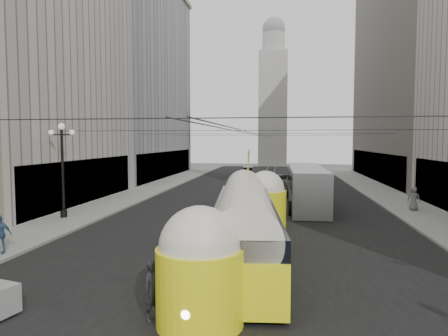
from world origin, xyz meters
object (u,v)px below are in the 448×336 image
(pedestrian_crossing_a, at_px, (153,290))
(city_bus, at_px, (306,185))
(streetcar, at_px, (244,220))
(pedestrian_sidewalk_right, at_px, (414,198))

(pedestrian_crossing_a, bearing_deg, city_bus, 19.79)
(streetcar, relative_size, pedestrian_crossing_a, 8.85)
(city_bus, distance_m, pedestrian_sidewalk_right, 7.99)
(streetcar, height_order, city_bus, streetcar)
(streetcar, bearing_deg, city_bus, 76.37)
(city_bus, xyz_separation_m, pedestrian_crossing_a, (-5.72, -21.60, -0.84))
(pedestrian_sidewalk_right, bearing_deg, pedestrian_crossing_a, 80.66)
(city_bus, relative_size, pedestrian_sidewalk_right, 7.05)
(city_bus, bearing_deg, streetcar, -103.63)
(streetcar, xyz_separation_m, pedestrian_crossing_a, (-2.10, -6.67, -0.82))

